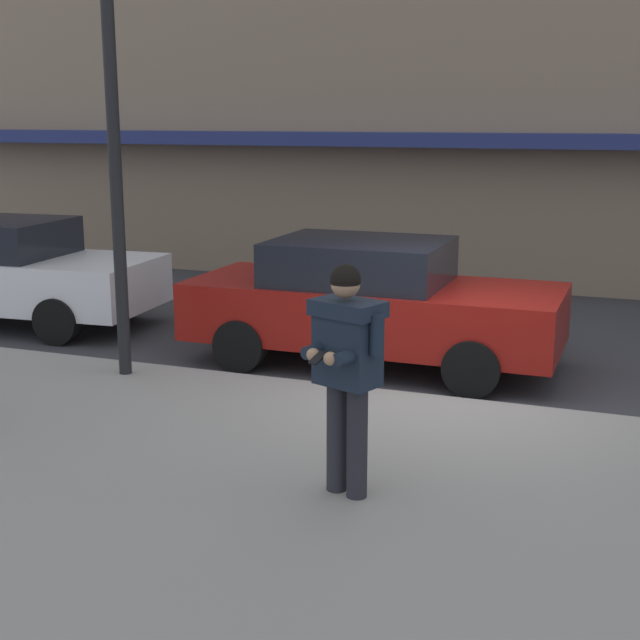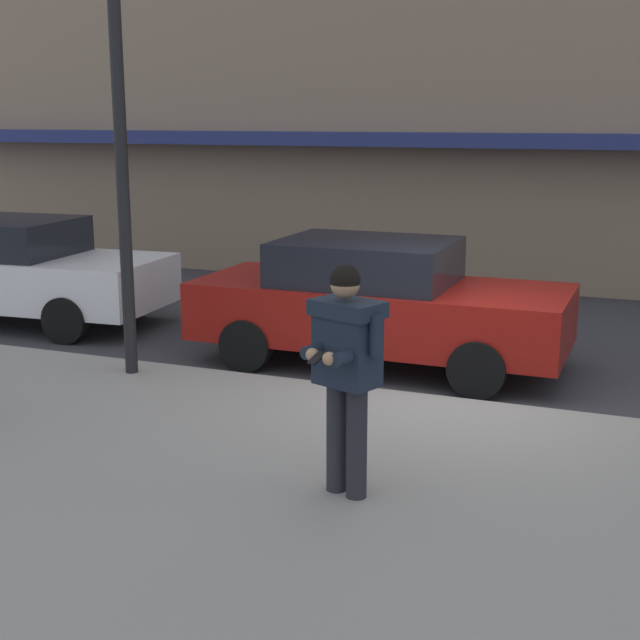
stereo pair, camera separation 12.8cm
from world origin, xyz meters
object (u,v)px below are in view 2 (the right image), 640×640
object	(u,v)px
parked_sedan_near	(12,270)
parked_sedan_mid	(377,302)
man_texting_on_phone	(346,355)
street_lamp_post	(119,102)

from	to	relation	value
parked_sedan_near	parked_sedan_mid	world-z (taller)	same
parked_sedan_near	parked_sedan_mid	xyz separation A→B (m)	(5.70, -0.21, 0.00)
parked_sedan_mid	man_texting_on_phone	xyz separation A→B (m)	(1.08, -4.07, 0.46)
street_lamp_post	parked_sedan_mid	bearing A→B (deg)	37.80
parked_sedan_near	parked_sedan_mid	size ratio (longest dim) A/B	1.02
parked_sedan_mid	man_texting_on_phone	size ratio (longest dim) A/B	2.50
man_texting_on_phone	street_lamp_post	world-z (taller)	street_lamp_post
man_texting_on_phone	parked_sedan_mid	bearing A→B (deg)	104.89
parked_sedan_near	parked_sedan_mid	distance (m)	5.71
parked_sedan_mid	parked_sedan_near	bearing A→B (deg)	177.87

